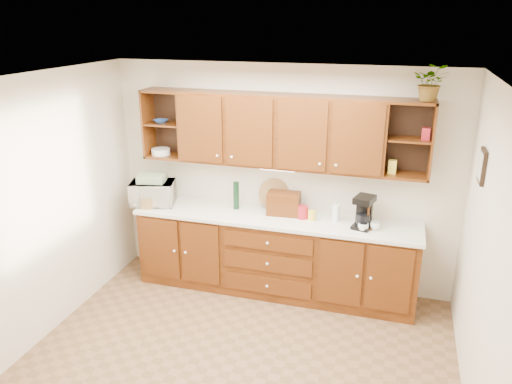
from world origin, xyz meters
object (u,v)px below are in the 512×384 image
Objects in this scene: microwave at (153,193)px; potted_plant at (431,82)px; bread_box at (284,203)px; coffee_maker at (364,212)px.

potted_plant reaches higher than microwave.
bread_box is 2.01m from potted_plant.
coffee_maker is 1.47m from potted_plant.
potted_plant is at bearing -13.15° from microwave.
potted_plant is (0.53, 0.11, 1.36)m from coffee_maker.
microwave is at bearing -178.86° from bread_box.
coffee_maker reaches higher than microwave.
coffee_maker reaches higher than bread_box.
microwave reaches higher than bread_box.
potted_plant is (1.44, -0.01, 1.40)m from bread_box.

